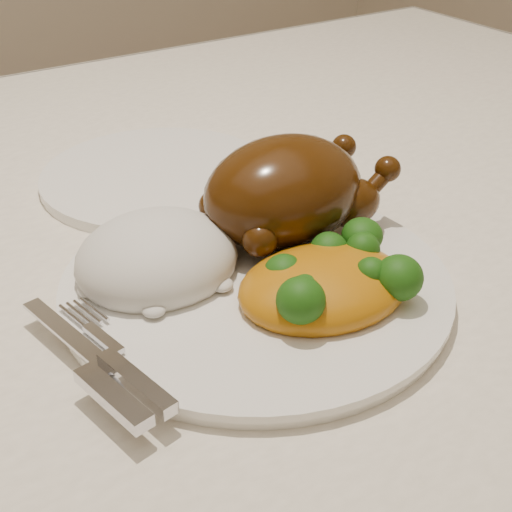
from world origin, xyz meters
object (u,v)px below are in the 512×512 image
side_plate (158,176)px  roast_chicken (288,190)px  dinner_plate (256,285)px  dining_table (110,336)px

side_plate → roast_chicken: 0.19m
dinner_plate → dining_table: bearing=119.0°
side_plate → roast_chicken: roast_chicken is taller
roast_chicken → dinner_plate: bearing=-145.9°
roast_chicken → dining_table: bearing=143.1°
dinner_plate → side_plate: (0.02, 0.22, -0.00)m
dining_table → dinner_plate: bearing=-61.0°
dining_table → side_plate: (0.10, 0.08, 0.11)m
dinner_plate → side_plate: size_ratio=1.26×
dinner_plate → roast_chicken: roast_chicken is taller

